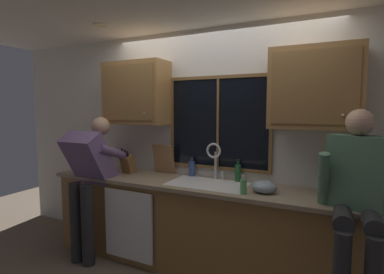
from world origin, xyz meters
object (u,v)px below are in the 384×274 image
(cutting_board, at_px, (164,159))
(bottle_tall_clear, at_px, (238,172))
(mixing_bowl, at_px, (264,187))
(knife_block, at_px, (128,164))
(soap_dispenser, at_px, (243,186))
(person_standing, at_px, (89,173))
(person_sitting_on_counter, at_px, (357,188))
(bottle_green_glass, at_px, (192,168))

(cutting_board, xyz_separation_m, bottle_tall_clear, (0.90, 0.01, -0.07))
(cutting_board, relative_size, mixing_bowl, 1.51)
(knife_block, bearing_deg, soap_dispenser, -8.94)
(cutting_board, bearing_deg, soap_dispenser, -20.43)
(person_standing, height_order, cutting_board, person_standing)
(person_sitting_on_counter, height_order, soap_dispenser, person_sitting_on_counter)
(soap_dispenser, bearing_deg, person_standing, -175.20)
(knife_block, bearing_deg, mixing_bowl, -3.46)
(soap_dispenser, bearing_deg, mixing_bowl, 39.95)
(person_standing, relative_size, soap_dispenser, 8.82)
(person_standing, xyz_separation_m, bottle_tall_clear, (1.53, 0.56, 0.05))
(person_sitting_on_counter, height_order, bottle_tall_clear, person_sitting_on_counter)
(person_sitting_on_counter, bearing_deg, bottle_green_glass, 162.34)
(knife_block, xyz_separation_m, bottle_green_glass, (0.74, 0.19, -0.02))
(person_sitting_on_counter, height_order, mixing_bowl, person_sitting_on_counter)
(soap_dispenser, relative_size, bottle_green_glass, 0.82)
(person_standing, bearing_deg, bottle_tall_clear, 20.00)
(person_sitting_on_counter, height_order, bottle_green_glass, person_sitting_on_counter)
(soap_dispenser, bearing_deg, knife_block, 171.06)
(bottle_green_glass, bearing_deg, person_sitting_on_counter, -17.66)
(knife_block, height_order, soap_dispenser, knife_block)
(knife_block, bearing_deg, person_sitting_on_counter, -7.66)
(person_sitting_on_counter, bearing_deg, person_standing, -178.71)
(cutting_board, distance_m, bottle_green_glass, 0.36)
(mixing_bowl, relative_size, bottle_green_glass, 1.05)
(bottle_green_glass, bearing_deg, bottle_tall_clear, -1.13)
(cutting_board, relative_size, soap_dispenser, 1.94)
(person_sitting_on_counter, distance_m, soap_dispenser, 0.89)
(cutting_board, relative_size, bottle_green_glass, 1.59)
(mixing_bowl, bearing_deg, cutting_board, 167.73)
(bottle_green_glass, relative_size, bottle_tall_clear, 0.94)
(bottle_green_glass, bearing_deg, person_standing, -150.10)
(person_sitting_on_counter, distance_m, knife_block, 2.36)
(knife_block, relative_size, cutting_board, 0.92)
(cutting_board, bearing_deg, bottle_green_glass, 4.02)
(cutting_board, bearing_deg, knife_block, -156.47)
(person_standing, relative_size, bottle_green_glass, 7.24)
(soap_dispenser, distance_m, bottle_tall_clear, 0.45)
(person_sitting_on_counter, xyz_separation_m, cutting_board, (-1.95, 0.48, -0.01))
(person_standing, height_order, knife_block, person_standing)
(mixing_bowl, relative_size, soap_dispenser, 1.28)
(person_standing, xyz_separation_m, knife_block, (0.24, 0.37, 0.06))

